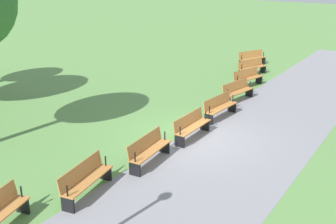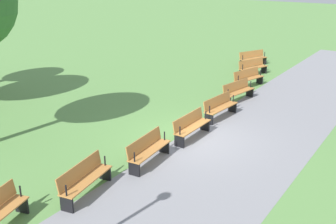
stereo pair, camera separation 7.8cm
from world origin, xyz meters
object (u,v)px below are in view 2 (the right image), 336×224
object	(u,v)px
bench_4	(220,106)
bench_5	(191,126)
bench_0	(253,58)
bench_2	(248,78)
bench_1	(253,67)
bench_3	(238,91)
bench_7	(84,178)
bench_6	(148,149)

from	to	relation	value
bench_4	bench_5	distance (m)	2.48
bench_0	bench_4	world-z (taller)	same
bench_2	bench_4	distance (m)	4.96
bench_1	bench_4	size ratio (longest dim) A/B	1.01
bench_3	bench_4	bearing A→B (deg)	17.42
bench_0	bench_7	size ratio (longest dim) A/B	0.98
bench_3	bench_4	world-z (taller)	same
bench_7	bench_0	bearing A→B (deg)	177.47
bench_0	bench_3	size ratio (longest dim) A/B	0.98
bench_4	bench_6	size ratio (longest dim) A/B	1.00
bench_1	bench_5	world-z (taller)	same
bench_6	bench_7	world-z (taller)	same
bench_0	bench_7	bearing A→B (deg)	32.38
bench_1	bench_5	xyz separation A→B (m)	(9.74, 1.70, 0.00)
bench_0	bench_1	size ratio (longest dim) A/B	0.99
bench_6	bench_2	bearing A→B (deg)	179.98
bench_4	bench_5	bearing A→B (deg)	7.47
bench_1	bench_3	size ratio (longest dim) A/B	1.00
bench_4	bench_7	world-z (taller)	same
bench_0	bench_2	world-z (taller)	same
bench_1	bench_7	world-z (taller)	same
bench_1	bench_2	xyz separation A→B (m)	(2.37, 0.74, 0.00)
bench_2	bench_5	world-z (taller)	same
bench_1	bench_6	xyz separation A→B (m)	(12.22, 1.60, 0.00)
bench_1	bench_4	world-z (taller)	same
bench_1	bench_3	world-z (taller)	same
bench_5	bench_7	xyz separation A→B (m)	(4.94, -0.43, 0.00)
bench_0	bench_1	bearing A→B (deg)	47.28
bench_7	bench_6	bearing A→B (deg)	162.58
bench_6	bench_0	bearing A→B (deg)	-175.06
bench_3	bench_6	bearing A→B (deg)	12.46
bench_4	bench_7	distance (m)	7.43
bench_0	bench_5	bearing A→B (deg)	37.35
bench_2	bench_0	bearing A→B (deg)	-145.18
bench_2	bench_3	bearing A→B (deg)	27.37
bench_3	bench_5	distance (m)	4.96
bench_0	bench_1	xyz separation A→B (m)	(2.30, 0.94, 0.00)
bench_0	bench_1	world-z (taller)	same
bench_1	bench_6	distance (m)	12.32
bench_4	bench_6	world-z (taller)	same
bench_0	bench_7	xyz separation A→B (m)	(16.98, 2.22, 0.00)
bench_5	bench_6	distance (m)	2.48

